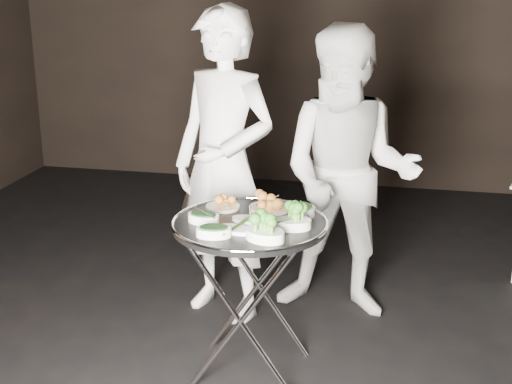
% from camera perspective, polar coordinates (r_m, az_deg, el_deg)
% --- Properties ---
extents(floor, '(6.00, 7.00, 0.05)m').
position_cam_1_polar(floor, '(3.91, -0.86, -14.37)').
color(floor, black).
rests_on(floor, ground).
extents(wall_back, '(6.00, 0.05, 3.00)m').
position_cam_1_polar(wall_back, '(6.82, 5.75, 12.97)').
color(wall_back, black).
rests_on(wall_back, floor).
extents(tray_stand, '(0.56, 0.47, 0.82)m').
position_cam_1_polar(tray_stand, '(3.66, -0.49, -7.99)').
color(tray_stand, silver).
rests_on(tray_stand, floor).
extents(serving_tray, '(0.78, 0.78, 0.04)m').
position_cam_1_polar(serving_tray, '(3.52, -0.50, -2.58)').
color(serving_tray, black).
rests_on(serving_tray, tray_stand).
extents(potato_plate_a, '(0.18, 0.18, 0.06)m').
position_cam_1_polar(potato_plate_a, '(3.71, -2.68, -0.90)').
color(potato_plate_a, beige).
rests_on(potato_plate_a, serving_tray).
extents(potato_plate_b, '(0.21, 0.21, 0.08)m').
position_cam_1_polar(potato_plate_b, '(3.68, 1.11, -0.93)').
color(potato_plate_b, beige).
rests_on(potato_plate_b, serving_tray).
extents(greens_bowl, '(0.13, 0.13, 0.08)m').
position_cam_1_polar(greens_bowl, '(3.60, 3.68, -1.38)').
color(greens_bowl, silver).
rests_on(greens_bowl, serving_tray).
extents(asparagus_plate_a, '(0.20, 0.15, 0.04)m').
position_cam_1_polar(asparagus_plate_a, '(3.51, -0.55, -2.17)').
color(asparagus_plate_a, silver).
rests_on(asparagus_plate_a, serving_tray).
extents(asparagus_plate_b, '(0.21, 0.15, 0.04)m').
position_cam_1_polar(asparagus_plate_b, '(3.39, -1.58, -2.92)').
color(asparagus_plate_b, silver).
rests_on(asparagus_plate_b, serving_tray).
extents(spinach_bowl_a, '(0.18, 0.14, 0.07)m').
position_cam_1_polar(spinach_bowl_a, '(3.51, -4.22, -1.98)').
color(spinach_bowl_a, silver).
rests_on(spinach_bowl_a, serving_tray).
extents(spinach_bowl_b, '(0.18, 0.14, 0.07)m').
position_cam_1_polar(spinach_bowl_b, '(3.33, -3.40, -3.08)').
color(spinach_bowl_b, silver).
rests_on(spinach_bowl_b, serving_tray).
extents(broccoli_bowl_a, '(0.20, 0.16, 0.07)m').
position_cam_1_polar(broccoli_bowl_a, '(3.43, 2.98, -2.39)').
color(broccoli_bowl_a, silver).
rests_on(broccoli_bowl_a, serving_tray).
extents(broccoli_bowl_b, '(0.23, 0.20, 0.08)m').
position_cam_1_polar(broccoli_bowl_b, '(3.28, 0.73, -3.26)').
color(broccoli_bowl_b, silver).
rests_on(broccoli_bowl_b, serving_tray).
extents(serving_utensils, '(0.58, 0.42, 0.01)m').
position_cam_1_polar(serving_utensils, '(3.56, -0.01, -1.32)').
color(serving_utensils, silver).
rests_on(serving_utensils, serving_tray).
extents(waiter_left, '(0.79, 0.67, 1.85)m').
position_cam_1_polar(waiter_left, '(4.17, -2.57, 2.06)').
color(waiter_left, white).
rests_on(waiter_left, floor).
extents(waiter_right, '(0.89, 0.71, 1.75)m').
position_cam_1_polar(waiter_right, '(4.21, 7.40, 1.33)').
color(waiter_right, white).
rests_on(waiter_right, floor).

